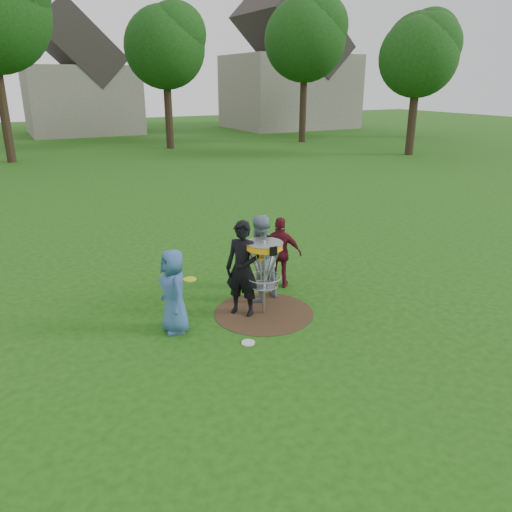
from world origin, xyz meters
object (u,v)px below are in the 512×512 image
disc_golf_basket (264,260)px  player_black (243,269)px  player_grey (259,258)px  player_maroon (280,253)px  player_blue (174,291)px

disc_golf_basket → player_black: bearing=154.7°
player_grey → player_maroon: size_ratio=1.15×
player_black → player_maroon: bearing=81.3°
player_blue → player_grey: player_grey is taller
player_grey → disc_golf_basket: 0.65m
player_maroon → disc_golf_basket: size_ratio=1.05×
player_black → player_maroon: size_ratio=1.19×
player_maroon → disc_golf_basket: player_maroon is taller
player_black → disc_golf_basket: bearing=23.7°
player_blue → player_black: bearing=92.1°
player_maroon → disc_golf_basket: (-0.89, -0.93, 0.29)m
player_blue → disc_golf_basket: size_ratio=1.04×
player_blue → player_grey: 1.90m
player_grey → player_maroon: 0.77m
player_blue → player_maroon: player_maroon is taller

